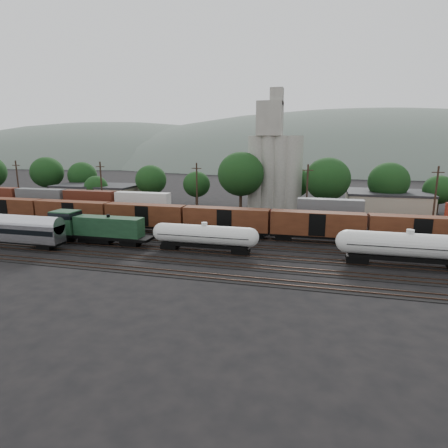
% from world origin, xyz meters
% --- Properties ---
extents(ground, '(600.00, 600.00, 0.00)m').
position_xyz_m(ground, '(0.00, 0.00, 0.00)').
color(ground, black).
extents(tracks, '(180.00, 33.20, 0.20)m').
position_xyz_m(tracks, '(0.00, 0.00, 0.05)').
color(tracks, black).
rests_on(tracks, ground).
extents(green_locomotive, '(18.88, 3.33, 5.00)m').
position_xyz_m(green_locomotive, '(-21.05, -5.00, 2.83)').
color(green_locomotive, black).
rests_on(green_locomotive, ground).
extents(tank_car_a, '(16.49, 2.95, 4.32)m').
position_xyz_m(tank_car_a, '(-1.70, -5.00, 2.58)').
color(tank_car_a, silver).
rests_on(tank_car_a, ground).
extents(tank_car_b, '(18.51, 3.31, 4.85)m').
position_xyz_m(tank_car_b, '(26.34, -5.00, 2.87)').
color(tank_car_b, silver).
rests_on(tank_car_b, ground).
extents(passenger_coach, '(22.07, 2.72, 5.01)m').
position_xyz_m(passenger_coach, '(-34.02, -10.00, 3.08)').
color(passenger_coach, silver).
rests_on(passenger_coach, ground).
extents(orange_locomotive, '(15.92, 2.65, 3.98)m').
position_xyz_m(orange_locomotive, '(-1.76, 10.00, 2.29)').
color(orange_locomotive, black).
rests_on(orange_locomotive, ground).
extents(boxcar_string, '(122.80, 2.90, 4.20)m').
position_xyz_m(boxcar_string, '(-8.60, 5.00, 3.12)').
color(boxcar_string, black).
rests_on(boxcar_string, ground).
extents(container_wall, '(179.40, 2.60, 5.80)m').
position_xyz_m(container_wall, '(7.08, 15.00, 2.86)').
color(container_wall, black).
rests_on(container_wall, ground).
extents(grain_silo, '(13.40, 5.00, 29.00)m').
position_xyz_m(grain_silo, '(3.28, 36.00, 11.26)').
color(grain_silo, '#9B998E').
rests_on(grain_silo, ground).
extents(industrial_sheds, '(119.38, 17.26, 5.10)m').
position_xyz_m(industrial_sheds, '(6.63, 35.25, 2.56)').
color(industrial_sheds, '#9E937F').
rests_on(industrial_sheds, ground).
extents(tree_band, '(164.99, 19.23, 14.26)m').
position_xyz_m(tree_band, '(-3.68, 35.65, 7.48)').
color(tree_band, black).
rests_on(tree_band, ground).
extents(utility_poles, '(122.20, 0.36, 12.00)m').
position_xyz_m(utility_poles, '(0.00, 22.00, 6.21)').
color(utility_poles, black).
rests_on(utility_poles, ground).
extents(distant_hills, '(860.00, 286.00, 130.00)m').
position_xyz_m(distant_hills, '(23.92, 260.00, -20.56)').
color(distant_hills, '#59665B').
rests_on(distant_hills, ground).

